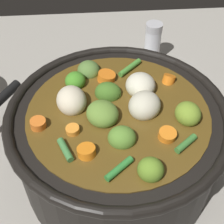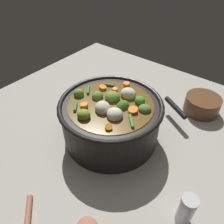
# 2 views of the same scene
# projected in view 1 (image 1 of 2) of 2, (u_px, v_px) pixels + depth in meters

# --- Properties ---
(ground_plane) EXTENTS (1.10, 1.10, 0.00)m
(ground_plane) POSITION_uv_depth(u_px,v_px,m) (117.00, 168.00, 0.54)
(ground_plane) COLOR #9E998E
(cooking_pot) EXTENTS (0.32, 0.32, 0.17)m
(cooking_pot) POSITION_uv_depth(u_px,v_px,m) (118.00, 139.00, 0.48)
(cooking_pot) COLOR black
(cooking_pot) RESTS_ON ground_plane
(salt_shaker) EXTENTS (0.04, 0.04, 0.09)m
(salt_shaker) POSITION_uv_depth(u_px,v_px,m) (153.00, 42.00, 0.73)
(salt_shaker) COLOR silver
(salt_shaker) RESTS_ON ground_plane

